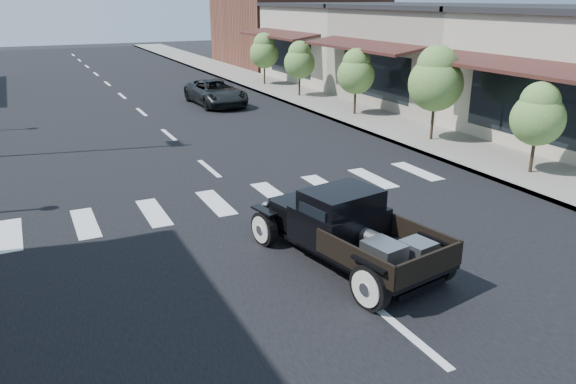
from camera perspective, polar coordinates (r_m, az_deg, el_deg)
name	(u,v)px	position (r m, az deg, el deg)	size (l,w,h in m)	color
ground	(317,260)	(11.43, 2.99, -6.87)	(120.00, 120.00, 0.00)	black
road	(151,120)	(25.01, -13.72, 7.08)	(14.00, 80.00, 0.02)	black
road_markings	(183,147)	(20.26, -10.63, 4.51)	(12.00, 60.00, 0.06)	silver
sidewalk_right	(324,104)	(27.96, 3.70, 8.95)	(3.00, 80.00, 0.15)	gray
storefront_mid	(459,56)	(29.83, 17.02, 13.04)	(10.00, 9.00, 4.50)	gray
storefront_far	(361,44)	(36.97, 7.43, 14.72)	(10.00, 9.00, 4.50)	beige
far_building_right	(298,18)	(45.85, 0.99, 17.27)	(11.00, 10.00, 7.00)	brown
small_tree_a	(536,130)	(17.71, 23.89, 5.81)	(1.52, 1.52, 2.54)	#57803A
small_tree_b	(435,95)	(20.79, 14.67, 9.53)	(1.92, 1.92, 3.21)	#57803A
small_tree_c	(356,83)	(24.99, 6.89, 10.97)	(1.63, 1.63, 2.72)	#57803A
small_tree_d	(299,69)	(29.69, 1.18, 12.34)	(1.61, 1.61, 2.68)	#57803A
small_tree_e	(264,60)	(33.83, -2.43, 13.30)	(1.70, 1.70, 2.84)	#57803A
hotrod_pickup	(347,228)	(11.00, 6.04, -3.68)	(2.05, 4.40, 1.52)	black
second_car	(216,93)	(28.01, -7.35, 9.98)	(2.05, 4.44, 1.23)	black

